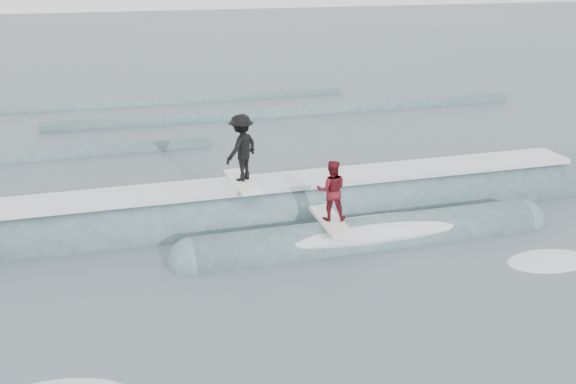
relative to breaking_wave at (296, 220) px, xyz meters
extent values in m
plane|color=#394853|center=(-0.39, -5.84, -0.05)|extent=(160.00, 160.00, 0.00)
cylinder|color=#36565A|center=(-0.39, 0.47, -0.05)|extent=(19.17, 1.93, 1.93)
sphere|color=#36565A|center=(9.20, 0.47, -0.05)|extent=(1.93, 1.93, 1.93)
cylinder|color=#36565A|center=(1.41, -1.73, -0.05)|extent=(9.00, 1.26, 1.26)
sphere|color=#36565A|center=(-3.09, -1.73, -0.05)|extent=(1.26, 1.26, 1.26)
sphere|color=#36565A|center=(5.91, -1.73, -0.05)|extent=(1.26, 1.26, 1.26)
cube|color=silver|center=(-0.39, 0.47, 0.99)|extent=(18.00, 1.30, 0.14)
ellipsoid|color=silver|center=(1.41, -1.73, 0.25)|extent=(7.60, 1.30, 0.60)
cube|color=white|center=(-1.38, 0.47, 1.11)|extent=(0.66, 2.03, 0.10)
imported|color=black|center=(-1.38, 0.47, 2.06)|extent=(1.31, 1.27, 1.80)
cube|color=silver|center=(0.37, -1.73, 0.64)|extent=(0.59, 2.01, 0.10)
imported|color=#550F15|center=(0.37, -1.73, 1.45)|extent=(0.87, 0.75, 1.52)
ellipsoid|color=silver|center=(5.12, -3.99, -0.05)|extent=(2.06, 1.40, 0.10)
cylinder|color=#36565A|center=(3.57, 12.16, -0.05)|extent=(22.00, 0.80, 0.80)
cylinder|color=#36565A|center=(-3.73, 16.16, -0.05)|extent=(22.00, 0.60, 0.60)
camera|label=1|loc=(-4.74, -15.52, 6.82)|focal=40.00mm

